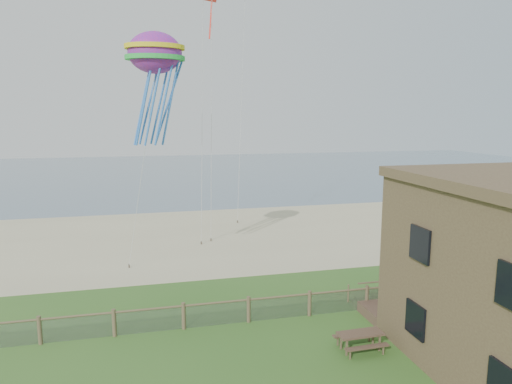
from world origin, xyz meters
TOP-DOWN VIEW (x-y plane):
  - sand_beach at (0.00, 22.00)m, footprint 72.00×20.00m
  - ocean at (0.00, 66.00)m, footprint 160.00×68.00m
  - chainlink_fence at (0.00, 6.00)m, footprint 36.20×0.20m
  - motel_deck at (13.00, 5.00)m, footprint 15.00×2.00m
  - picnic_table at (3.90, 2.42)m, footprint 1.91×1.46m
  - octopus_kite at (-3.71, 12.31)m, footprint 3.67×2.99m
  - kite_red at (-0.01, 16.31)m, footprint 1.93×2.23m

SIDE VIEW (x-z plane):
  - ocean at x=0.00m, z-range -0.01..0.01m
  - sand_beach at x=0.00m, z-range -0.01..0.01m
  - motel_deck at x=13.00m, z-range 0.00..0.50m
  - picnic_table at x=3.90m, z-range 0.00..0.79m
  - chainlink_fence at x=0.00m, z-range -0.07..1.18m
  - octopus_kite at x=-3.71m, z-range 7.88..14.48m
  - kite_red at x=-0.01m, z-range 14.80..17.80m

